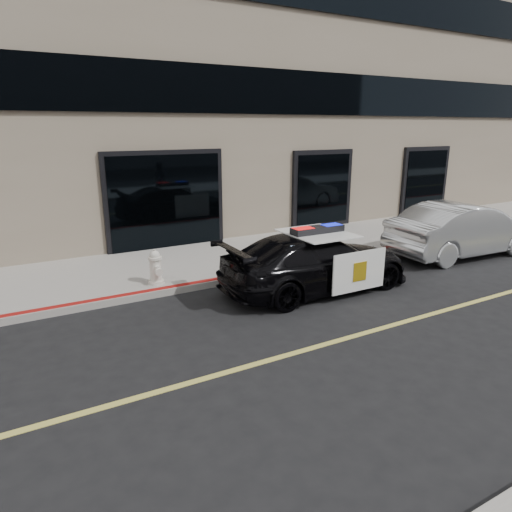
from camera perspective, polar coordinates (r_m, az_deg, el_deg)
ground at (r=8.22m, az=12.46°, el=-9.69°), size 120.00×120.00×0.00m
sidewalk_n at (r=12.32m, az=-3.90°, el=-0.27°), size 60.00×3.50×0.15m
building_n at (r=16.91m, az=-12.80°, el=24.06°), size 60.00×7.00×12.00m
police_car at (r=10.07m, az=7.56°, el=-0.70°), size 2.06×4.43×1.44m
silver_sedan at (r=13.91m, az=24.54°, el=3.04°), size 2.15×4.72×1.49m
fire_hydrant at (r=10.22m, az=-12.43°, el=-1.47°), size 0.35×0.49×0.77m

